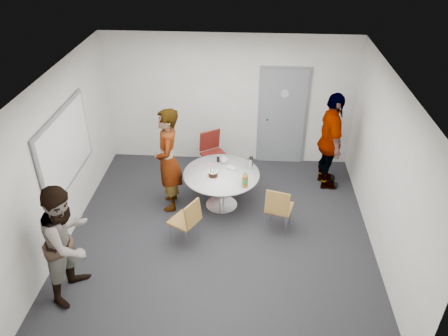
# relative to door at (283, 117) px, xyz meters

# --- Properties ---
(floor) EXTENTS (5.00, 5.00, 0.00)m
(floor) POSITION_rel_door_xyz_m (-1.10, -2.48, -1.03)
(floor) COLOR #232327
(floor) RESTS_ON ground
(ceiling) EXTENTS (5.00, 5.00, 0.00)m
(ceiling) POSITION_rel_door_xyz_m (-1.10, -2.48, 1.67)
(ceiling) COLOR silver
(ceiling) RESTS_ON wall_back
(wall_back) EXTENTS (5.00, 0.00, 5.00)m
(wall_back) POSITION_rel_door_xyz_m (-1.10, 0.02, 0.32)
(wall_back) COLOR silver
(wall_back) RESTS_ON floor
(wall_left) EXTENTS (0.00, 5.00, 5.00)m
(wall_left) POSITION_rel_door_xyz_m (-3.60, -2.48, 0.32)
(wall_left) COLOR silver
(wall_left) RESTS_ON floor
(wall_right) EXTENTS (0.00, 5.00, 5.00)m
(wall_right) POSITION_rel_door_xyz_m (1.40, -2.48, 0.32)
(wall_right) COLOR silver
(wall_right) RESTS_ON floor
(wall_front) EXTENTS (5.00, 0.00, 5.00)m
(wall_front) POSITION_rel_door_xyz_m (-1.10, -4.98, 0.32)
(wall_front) COLOR silver
(wall_front) RESTS_ON floor
(door) EXTENTS (1.02, 0.17, 2.12)m
(door) POSITION_rel_door_xyz_m (0.00, 0.00, 0.00)
(door) COLOR gray
(door) RESTS_ON wall_back
(whiteboard) EXTENTS (0.04, 1.90, 1.25)m
(whiteboard) POSITION_rel_door_xyz_m (-3.56, -2.28, 0.42)
(whiteboard) COLOR gray
(whiteboard) RESTS_ON wall_left
(table) EXTENTS (1.34, 1.34, 1.00)m
(table) POSITION_rel_door_xyz_m (-1.10, -1.70, -0.42)
(table) COLOR silver
(table) RESTS_ON floor
(chair_near_left) EXTENTS (0.57, 0.55, 0.84)m
(chair_near_left) POSITION_rel_door_xyz_m (-1.58, -2.76, -0.52)
(chair_near_left) COLOR olive
(chair_near_left) RESTS_ON floor
(chair_near_right) EXTENTS (0.51, 0.54, 0.87)m
(chair_near_right) POSITION_rel_door_xyz_m (-0.14, -2.37, -0.50)
(chair_near_right) COLOR olive
(chair_near_right) RESTS_ON floor
(chair_far) EXTENTS (0.63, 0.65, 0.94)m
(chair_far) POSITION_rel_door_xyz_m (-1.38, -0.64, -0.45)
(chair_far) COLOR #5E1812
(chair_far) RESTS_ON floor
(person_main) EXTENTS (0.57, 0.76, 1.91)m
(person_main) POSITION_rel_door_xyz_m (-2.05, -1.75, -0.07)
(person_main) COLOR #A5C6EA
(person_main) RESTS_ON floor
(person_left) EXTENTS (0.82, 0.97, 1.76)m
(person_left) POSITION_rel_door_xyz_m (-3.05, -3.82, -0.14)
(person_left) COLOR white
(person_left) RESTS_ON floor
(person_right) EXTENTS (0.56, 1.16, 1.92)m
(person_right) POSITION_rel_door_xyz_m (0.85, -0.87, -0.07)
(person_right) COLOR black
(person_right) RESTS_ON floor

